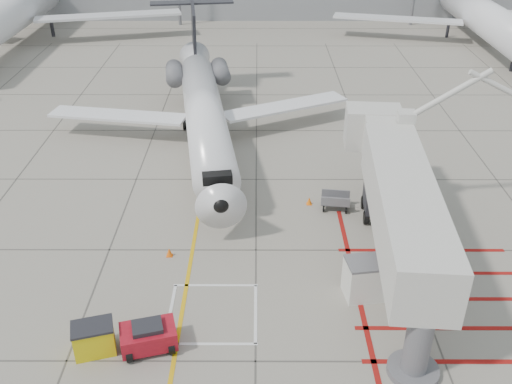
# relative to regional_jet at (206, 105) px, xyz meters

# --- Properties ---
(ground_plane) EXTENTS (260.00, 260.00, 0.00)m
(ground_plane) POSITION_rel_regional_jet_xyz_m (3.45, -15.35, -3.96)
(ground_plane) COLOR gray
(ground_plane) RESTS_ON ground
(regional_jet) EXTENTS (28.15, 33.41, 7.92)m
(regional_jet) POSITION_rel_regional_jet_xyz_m (0.00, 0.00, 0.00)
(regional_jet) COLOR white
(regional_jet) RESTS_ON ground_plane
(jet_bridge) EXTENTS (10.14, 19.05, 7.37)m
(jet_bridge) POSITION_rel_regional_jet_xyz_m (10.45, -13.66, -0.28)
(jet_bridge) COLOR silver
(jet_bridge) RESTS_ON ground_plane
(pushback_tug) EXTENTS (2.66, 2.03, 1.37)m
(pushback_tug) POSITION_rel_regional_jet_xyz_m (-1.15, -18.55, -3.27)
(pushback_tug) COLOR #A6101E
(pushback_tug) RESTS_ON ground_plane
(spill_bin) EXTENTS (1.93, 1.54, 1.46)m
(spill_bin) POSITION_rel_regional_jet_xyz_m (-3.42, -18.77, -3.23)
(spill_bin) COLOR #D5C00B
(spill_bin) RESTS_ON ground_plane
(baggage_cart) EXTENTS (1.84, 1.30, 1.08)m
(baggage_cart) POSITION_rel_regional_jet_xyz_m (8.25, -7.05, -3.42)
(baggage_cart) COLOR #5E5E63
(baggage_cart) RESTS_ON ground_plane
(ground_power_unit) EXTENTS (2.70, 1.82, 1.99)m
(ground_power_unit) POSITION_rel_regional_jet_xyz_m (9.02, -14.98, -2.96)
(ground_power_unit) COLOR silver
(ground_power_unit) RESTS_ON ground_plane
(cone_nose) EXTENTS (0.35, 0.35, 0.48)m
(cone_nose) POSITION_rel_regional_jet_xyz_m (-1.18, -11.88, -3.72)
(cone_nose) COLOR #EC5D0C
(cone_nose) RESTS_ON ground_plane
(cone_side) EXTENTS (0.34, 0.34, 0.48)m
(cone_side) POSITION_rel_regional_jet_xyz_m (6.73, -6.52, -3.72)
(cone_side) COLOR orange
(cone_side) RESTS_ON ground_plane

